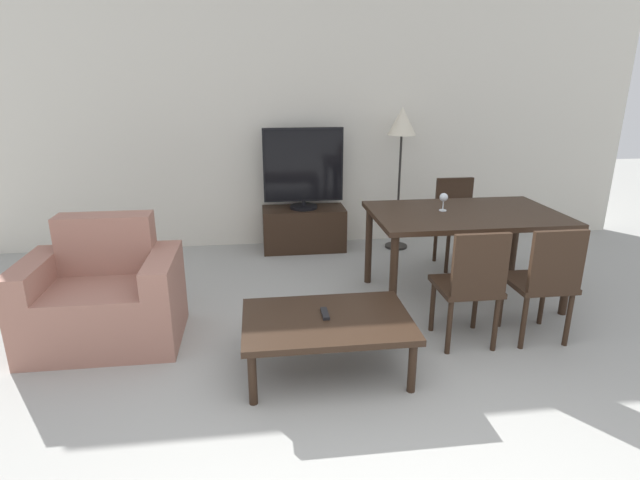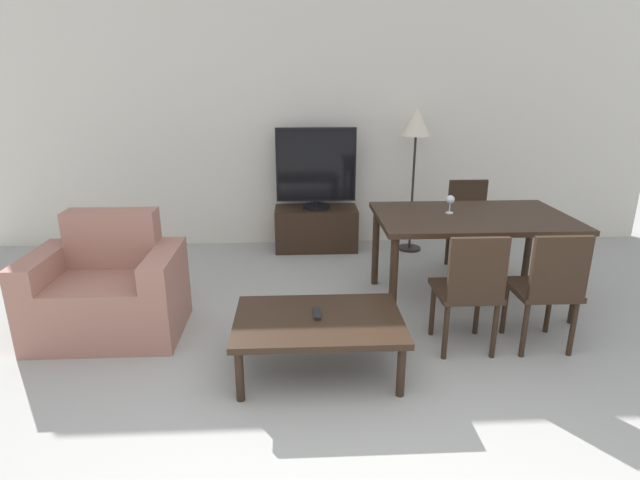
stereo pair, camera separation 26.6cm
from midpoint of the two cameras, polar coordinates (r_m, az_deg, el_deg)
name	(u,v)px [view 1 (the left image)]	position (r m, az deg, el deg)	size (l,w,h in m)	color
wall_back	(306,119)	(5.41, -3.09, 13.60)	(7.28, 0.06, 2.70)	silver
armchair	(105,299)	(3.83, -25.25, -6.12)	(1.01, 0.69, 0.86)	#9E6B5B
tv_stand	(304,229)	(5.35, -3.28, 1.28)	(0.87, 0.40, 0.45)	black
tv	(303,169)	(5.20, -3.40, 8.14)	(0.83, 0.29, 0.84)	black
coffee_table	(327,324)	(3.11, -1.68, -9.57)	(1.03, 0.69, 0.36)	black
dining_table	(465,221)	(4.15, 14.45, 2.08)	(1.50, 0.95, 0.74)	black
dining_chair_near	(471,282)	(3.44, 14.77, -4.74)	(0.40, 0.40, 0.84)	black
dining_chair_far	(457,218)	(4.99, 13.88, 2.46)	(0.40, 0.40, 0.84)	black
dining_chair_near_right	(545,279)	(3.66, 22.43, -4.13)	(0.40, 0.40, 0.84)	black
floor_lamp	(402,130)	(5.24, 7.87, 12.33)	(0.29, 0.29, 1.49)	black
remote_primary	(325,314)	(3.13, -1.90, -8.44)	(0.04, 0.15, 0.02)	black
wine_glass_left	(444,198)	(4.10, 12.16, 4.65)	(0.07, 0.07, 0.15)	silver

